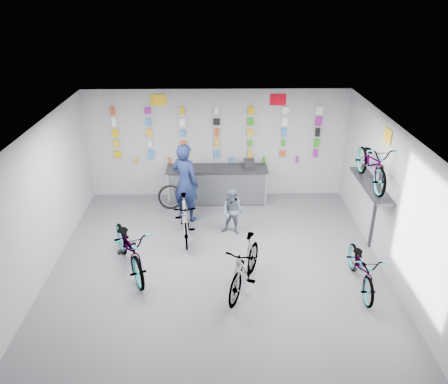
{
  "coord_description": "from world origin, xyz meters",
  "views": [
    {
      "loc": [
        0.0,
        -7.24,
        5.47
      ],
      "look_at": [
        0.15,
        1.4,
        1.31
      ],
      "focal_mm": 35.0,
      "sensor_mm": 36.0,
      "label": 1
    }
  ],
  "objects_px": {
    "customer": "(233,212)",
    "counter": "(217,185)",
    "bike_service": "(185,218)",
    "bike_center": "(245,265)",
    "bike_right": "(362,267)",
    "bike_left": "(129,247)",
    "clerk": "(185,183)"
  },
  "relations": [
    {
      "from": "bike_center",
      "to": "customer",
      "type": "relative_size",
      "value": 1.54
    },
    {
      "from": "bike_right",
      "to": "bike_left",
      "type": "bearing_deg",
      "value": 173.91
    },
    {
      "from": "bike_service",
      "to": "clerk",
      "type": "bearing_deg",
      "value": 85.39
    },
    {
      "from": "customer",
      "to": "bike_left",
      "type": "bearing_deg",
      "value": -129.6
    },
    {
      "from": "counter",
      "to": "bike_right",
      "type": "distance_m",
      "value": 4.71
    },
    {
      "from": "counter",
      "to": "bike_service",
      "type": "height_order",
      "value": "bike_service"
    },
    {
      "from": "clerk",
      "to": "customer",
      "type": "distance_m",
      "value": 1.44
    },
    {
      "from": "counter",
      "to": "bike_left",
      "type": "height_order",
      "value": "bike_left"
    },
    {
      "from": "bike_center",
      "to": "customer",
      "type": "distance_m",
      "value": 2.1
    },
    {
      "from": "counter",
      "to": "customer",
      "type": "bearing_deg",
      "value": -78.01
    },
    {
      "from": "counter",
      "to": "bike_left",
      "type": "distance_m",
      "value": 3.63
    },
    {
      "from": "bike_center",
      "to": "customer",
      "type": "height_order",
      "value": "customer"
    },
    {
      "from": "bike_left",
      "to": "clerk",
      "type": "height_order",
      "value": "clerk"
    },
    {
      "from": "bike_service",
      "to": "customer",
      "type": "xyz_separation_m",
      "value": [
        1.12,
        0.16,
        0.08
      ]
    },
    {
      "from": "bike_left",
      "to": "customer",
      "type": "relative_size",
      "value": 1.8
    },
    {
      "from": "bike_service",
      "to": "customer",
      "type": "bearing_deg",
      "value": 1.8
    },
    {
      "from": "bike_center",
      "to": "clerk",
      "type": "height_order",
      "value": "clerk"
    },
    {
      "from": "counter",
      "to": "bike_service",
      "type": "bearing_deg",
      "value": -112.05
    },
    {
      "from": "clerk",
      "to": "customer",
      "type": "bearing_deg",
      "value": 178.87
    },
    {
      "from": "bike_right",
      "to": "bike_center",
      "type": "bearing_deg",
      "value": -177.49
    },
    {
      "from": "counter",
      "to": "bike_right",
      "type": "height_order",
      "value": "counter"
    },
    {
      "from": "counter",
      "to": "bike_center",
      "type": "height_order",
      "value": "bike_center"
    },
    {
      "from": "bike_right",
      "to": "customer",
      "type": "height_order",
      "value": "customer"
    },
    {
      "from": "bike_center",
      "to": "bike_right",
      "type": "bearing_deg",
      "value": 22.31
    },
    {
      "from": "bike_right",
      "to": "bike_service",
      "type": "height_order",
      "value": "bike_service"
    },
    {
      "from": "bike_service",
      "to": "customer",
      "type": "relative_size",
      "value": 1.45
    },
    {
      "from": "bike_left",
      "to": "bike_right",
      "type": "bearing_deg",
      "value": -32.55
    },
    {
      "from": "bike_right",
      "to": "clerk",
      "type": "xyz_separation_m",
      "value": [
        -3.61,
        2.82,
        0.56
      ]
    },
    {
      "from": "customer",
      "to": "counter",
      "type": "bearing_deg",
      "value": 119.42
    },
    {
      "from": "customer",
      "to": "bike_service",
      "type": "bearing_deg",
      "value": -154.55
    },
    {
      "from": "bike_service",
      "to": "bike_center",
      "type": "bearing_deg",
      "value": -62.71
    },
    {
      "from": "counter",
      "to": "bike_center",
      "type": "bearing_deg",
      "value": -82.2
    }
  ]
}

